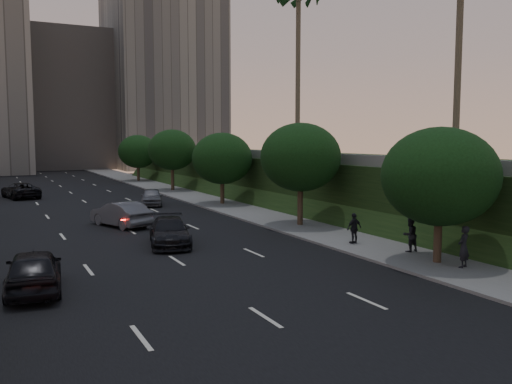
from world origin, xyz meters
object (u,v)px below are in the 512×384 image
pedestrian_a (464,247)px  sedan_far_left (21,190)px  sedan_mid_left (121,214)px  sedan_far_right (152,197)px  sedan_near_right (170,232)px  sedan_near_left (34,271)px  pedestrian_b (410,235)px  pedestrian_c (354,228)px

pedestrian_a → sedan_far_left: bearing=-89.3°
sedan_mid_left → sedan_far_right: (4.87, 10.20, -0.08)m
sedan_far_left → sedan_near_right: (5.88, -28.75, -0.02)m
sedan_near_right → pedestrian_a: size_ratio=2.80×
pedestrian_a → sedan_far_right: bearing=-99.3°
sedan_mid_left → sedan_near_right: (0.97, -7.43, -0.08)m
sedan_near_left → sedan_far_left: size_ratio=0.88×
sedan_far_left → pedestrian_a: bearing=98.4°
sedan_far_left → pedestrian_b: bearing=100.6°
sedan_near_left → pedestrian_a: pedestrian_a is taller
sedan_far_left → sedan_near_right: bearing=88.6°
sedan_far_left → sedan_far_right: size_ratio=1.26×
sedan_mid_left → sedan_near_right: 7.49m
sedan_near_left → pedestrian_a: (16.88, -4.71, 0.24)m
sedan_near_left → pedestrian_c: 16.05m
sedan_mid_left → pedestrian_c: (9.71, -11.99, 0.15)m
sedan_far_left → sedan_far_right: (9.77, -11.12, -0.02)m
sedan_near_right → pedestrian_c: 9.86m
sedan_near_right → sedan_far_right: 18.05m
sedan_far_right → pedestrian_a: size_ratio=2.39×
sedan_far_left → sedan_near_right: 29.34m
pedestrian_a → pedestrian_b: size_ratio=1.07×
sedan_near_right → pedestrian_a: bearing=-35.3°
sedan_near_right → pedestrian_b: bearing=-23.5°
sedan_mid_left → sedan_far_right: size_ratio=1.15×
sedan_near_left → pedestrian_c: bearing=-167.3°
sedan_near_left → sedan_near_right: sedan_near_left is taller
pedestrian_c → sedan_near_right: bearing=-34.7°
sedan_near_right → pedestrian_a: (9.67, -11.09, 0.32)m
pedestrian_b → pedestrian_c: bearing=-68.1°
pedestrian_b → sedan_mid_left: bearing=-53.8°
sedan_mid_left → pedestrian_a: bearing=100.1°
sedan_mid_left → pedestrian_a: size_ratio=2.74×
sedan_mid_left → sedan_far_right: bearing=-135.3°
sedan_near_left → sedan_far_left: sedan_near_left is taller
sedan_near_left → sedan_mid_left: (6.24, 13.81, -0.00)m
sedan_far_left → pedestrian_a: 42.76m
sedan_near_left → pedestrian_b: (17.13, -1.12, 0.18)m
sedan_far_right → sedan_mid_left: bearing=-100.1°
sedan_near_right → pedestrian_c: (8.74, -4.56, 0.23)m
pedestrian_a → sedan_near_right: bearing=-69.6°
sedan_near_left → sedan_mid_left: sedan_near_left is taller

